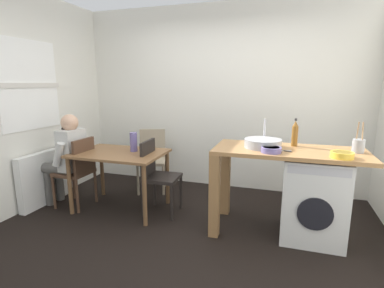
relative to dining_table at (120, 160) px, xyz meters
The scene contains 19 objects.
ground_plane 1.25m from the dining_table, 25.35° to the right, with size 5.46×5.46×0.00m, color black.
wall_back 1.76m from the dining_table, 53.04° to the left, with size 4.60×0.10×2.70m, color silver.
wall_window_side 1.45m from the dining_table, 158.84° to the right, with size 0.12×3.80×2.70m.
radiator 1.10m from the dining_table, behind, with size 0.10×0.80×0.70m, color white.
dining_table is the anchor object (origin of this frame).
chair_person_seat 0.57m from the dining_table, 169.47° to the right, with size 0.41×0.41×0.90m.
chair_opposite 0.50m from the dining_table, ahead, with size 0.42×0.42×0.90m.
chair_spare_by_wall 0.79m from the dining_table, 84.38° to the left, with size 0.51×0.51×0.90m.
seated_person 0.71m from the dining_table, behind, with size 0.50×0.51×1.20m.
kitchen_counter 1.78m from the dining_table, ahead, with size 1.50×0.68×0.92m.
washing_machine 2.26m from the dining_table, ahead, with size 0.60×0.61×0.86m.
sink_basin 1.75m from the dining_table, ahead, with size 0.38×0.38×0.09m, color #9EA0A5.
tap 1.78m from the dining_table, ahead, with size 0.02×0.02×0.28m, color #B2B2B7.
bottle_tall_green 2.08m from the dining_table, ahead, with size 0.06×0.06×0.30m.
mixing_bowl 1.86m from the dining_table, ahead, with size 0.20×0.20×0.05m.
utensil_crock 2.64m from the dining_table, ahead, with size 0.11×0.11×0.30m.
colander 2.47m from the dining_table, ahead, with size 0.20×0.20×0.06m.
vase 0.28m from the dining_table, 33.69° to the left, with size 0.09×0.09×0.24m, color slate.
scissors 1.96m from the dining_table, ahead, with size 0.15×0.06×0.01m.
Camera 1 is at (0.96, -2.63, 1.58)m, focal length 27.52 mm.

